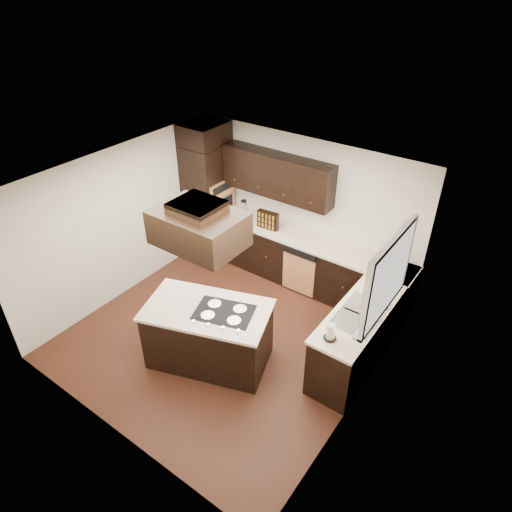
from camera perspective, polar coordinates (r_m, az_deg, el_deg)
name	(u,v)px	position (r m, az deg, el deg)	size (l,w,h in m)	color
floor	(228,335)	(7.07, -3.55, -9.81)	(4.20, 4.20, 0.02)	brown
ceiling	(221,183)	(5.64, -4.44, 9.13)	(4.20, 4.20, 0.02)	white
wall_back	(303,209)	(7.76, 5.95, 5.87)	(4.20, 0.02, 2.50)	silver
wall_front	(99,360)	(5.22, -19.01, -12.19)	(4.20, 0.02, 2.50)	silver
wall_left	(122,223)	(7.61, -16.42, 3.97)	(0.02, 4.20, 2.50)	silver
wall_right	(368,329)	(5.45, 13.78, -8.82)	(0.02, 4.20, 2.50)	silver
oven_column	(208,200)	(8.48, -5.99, 6.95)	(0.65, 0.75, 2.12)	black
wall_oven_face	(223,202)	(8.25, -4.16, 6.71)	(0.05, 0.62, 0.78)	tan
base_cabinets_back	(293,258)	(7.93, 4.68, -0.22)	(2.93, 0.60, 0.88)	black
base_cabinets_right	(366,327)	(6.70, 13.59, -8.64)	(0.60, 2.40, 0.88)	black
countertop_back	(294,235)	(7.67, 4.78, 2.58)	(2.93, 0.63, 0.04)	beige
countertop_right	(370,301)	(6.41, 14.01, -5.53)	(0.63, 2.40, 0.04)	beige
upper_cabinets	(277,176)	(7.58, 2.65, 10.02)	(2.00, 0.34, 0.72)	black
dishwasher_front	(299,274)	(7.62, 5.37, -2.22)	(0.60, 0.05, 0.72)	tan
window_frame	(388,276)	(5.63, 16.23, -2.47)	(0.06, 1.32, 1.12)	silver
window_pane	(391,277)	(5.62, 16.49, -2.56)	(0.00, 1.20, 1.00)	white
curtain_left	(370,289)	(5.28, 14.02, -4.01)	(0.02, 0.34, 0.90)	#F6ECBF
curtain_right	(398,255)	(5.95, 17.27, 0.07)	(0.02, 0.34, 0.90)	#F6ECBF
sink_rim	(360,314)	(6.13, 12.84, -7.12)	(0.52, 0.84, 0.01)	silver
island	(209,336)	(6.42, -5.91, -9.87)	(1.60, 0.88, 0.88)	black
island_top	(207,310)	(6.11, -6.16, -6.74)	(1.66, 0.93, 0.04)	beige
cooktop	(224,312)	(6.02, -4.01, -7.01)	(0.76, 0.51, 0.01)	black
range_hood	(199,228)	(5.38, -7.18, 3.46)	(1.05, 0.72, 0.42)	black
hood_duct	(197,207)	(5.25, -7.39, 6.05)	(0.55, 0.50, 0.13)	black
blender_base	(244,217)	(8.04, -1.51, 4.84)	(0.15, 0.15, 0.10)	silver
blender_pitcher	(244,208)	(7.96, -1.53, 5.97)	(0.13, 0.13, 0.26)	silver
spice_rack	(268,220)	(7.74, 1.51, 4.52)	(0.38, 0.09, 0.32)	black
mixing_bowl	(233,214)	(8.20, -2.90, 5.25)	(0.25, 0.25, 0.06)	silver
soap_bottle	(375,284)	(6.55, 14.60, -3.36)	(0.09, 0.09, 0.19)	silver
paper_towel	(331,332)	(5.64, 9.31, -9.35)	(0.10, 0.10, 0.23)	silver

